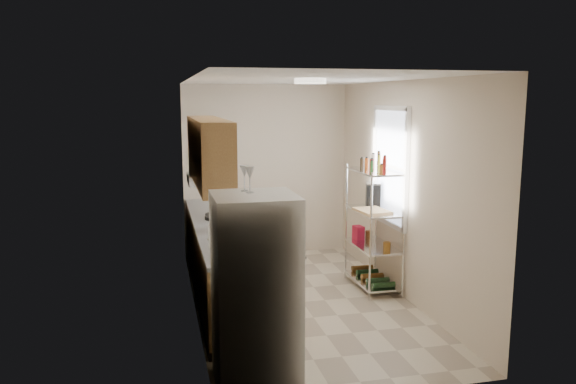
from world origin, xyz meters
name	(u,v)px	position (x,y,z in m)	size (l,w,h in m)	color
room	(303,194)	(0.00, 0.00, 1.30)	(2.52, 4.42, 2.62)	beige
counter_run	(220,260)	(-0.92, 0.44, 0.45)	(0.63, 3.51, 0.90)	#AE824A
upper_cabinets	(209,151)	(-1.05, 0.10, 1.81)	(0.33, 2.20, 0.72)	#AE824A
range_hood	(208,179)	(-1.00, 0.90, 1.39)	(0.50, 0.60, 0.12)	#B7BABC
window	(390,166)	(1.23, 0.35, 1.55)	(0.06, 1.00, 1.46)	white
bakers_rack	(374,202)	(1.00, 0.30, 1.11)	(0.45, 0.90, 1.73)	silver
ceiling_dome	(310,81)	(0.00, -0.30, 2.57)	(0.34, 0.34, 0.06)	white
refrigerator	(255,292)	(-0.87, -1.79, 0.82)	(0.67, 0.67, 1.63)	white
wine_glass_a	(250,180)	(-0.89, -1.71, 1.74)	(0.08, 0.08, 0.22)	silver
wine_glass_b	(244,178)	(-0.92, -1.61, 1.74)	(0.08, 0.08, 0.21)	silver
rice_cooker	(221,222)	(-0.94, 0.11, 0.99)	(0.23, 0.23, 0.19)	silver
frying_pan_large	(214,218)	(-0.95, 0.72, 0.92)	(0.24, 0.24, 0.04)	black
frying_pan_small	(214,215)	(-0.94, 0.88, 0.92)	(0.21, 0.21, 0.04)	black
cutting_board	(372,211)	(0.94, 0.19, 1.03)	(0.34, 0.44, 0.03)	tan
espresso_machine	(373,194)	(1.09, 0.55, 1.17)	(0.18, 0.27, 0.31)	black
storage_bag	(358,232)	(0.93, 0.63, 0.65)	(0.11, 0.15, 0.17)	#A9142F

